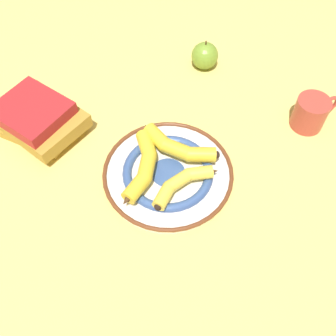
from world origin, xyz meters
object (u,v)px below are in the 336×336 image
decorative_bowl (168,173)px  coffee_mug (311,112)px  banana_b (182,182)px  apple (205,56)px  book_stack (37,119)px  banana_a (177,147)px  banana_c (143,167)px

decorative_bowl → coffee_mug: size_ratio=2.58×
banana_b → apple: 0.44m
book_stack → apple: size_ratio=2.85×
decorative_bowl → banana_b: bearing=41.6°
banana_b → coffee_mug: 0.40m
banana_a → book_stack: 0.36m
book_stack → coffee_mug: size_ratio=2.13×
banana_a → banana_b: banana_a is taller
decorative_bowl → banana_a: 0.07m
banana_c → book_stack: 0.31m
banana_a → decorative_bowl: bearing=-84.4°
banana_a → coffee_mug: coffee_mug is taller
decorative_bowl → banana_c: banana_c is taller
banana_a → apple: size_ratio=2.21×
banana_c → banana_b: bearing=-105.7°
book_stack → banana_a: bearing=-161.8°
book_stack → apple: 0.50m
coffee_mug → apple: 0.34m
banana_b → coffee_mug: (-0.25, 0.30, -0.00)m
book_stack → coffee_mug: (-0.11, 0.68, -0.00)m
decorative_bowl → coffee_mug: coffee_mug is taller
decorative_bowl → apple: apple is taller
apple → decorative_bowl: bearing=-8.0°
banana_b → book_stack: (-0.14, -0.38, 0.00)m
banana_a → banana_b: 0.10m
apple → banana_a: bearing=-7.1°
decorative_bowl → banana_b: (0.04, 0.04, 0.03)m
coffee_mug → book_stack: bearing=155.7°
banana_c → apple: bearing=-13.7°
book_stack → coffee_mug: 0.69m
banana_b → coffee_mug: coffee_mug is taller
book_stack → decorative_bowl: bearing=-170.9°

